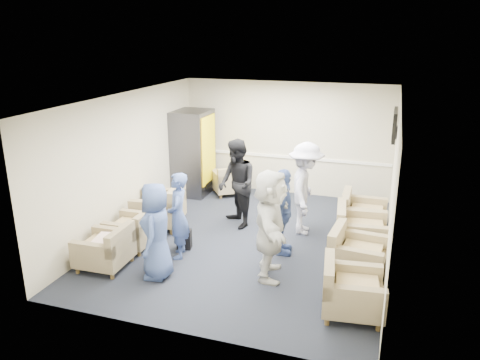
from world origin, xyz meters
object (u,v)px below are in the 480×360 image
(person_front_left, at_px, (156,231))
(person_mid_right, at_px, (282,212))
(armchair_right_midnear, at_px, (354,256))
(person_back_right, at_px, (305,189))
(person_front_right, at_px, (270,225))
(armchair_left_mid, at_px, (134,231))
(armchair_right_near, at_px, (349,292))
(armchair_left_near, at_px, (107,250))
(armchair_corner, at_px, (230,182))
(person_back_left, at_px, (237,184))
(armchair_right_far, at_px, (361,216))
(armchair_left_far, at_px, (162,209))
(armchair_right_midfar, at_px, (358,233))
(person_mid_left, at_px, (178,216))
(vending_machine, at_px, (193,153))

(person_front_left, xyz_separation_m, person_mid_right, (1.71, 1.43, -0.01))
(armchair_right_midnear, xyz_separation_m, person_mid_right, (-1.30, 0.42, 0.44))
(person_back_right, xyz_separation_m, person_front_right, (-0.20, -1.89, -0.01))
(armchair_left_mid, height_order, armchair_right_near, armchair_right_near)
(armchair_left_near, bearing_deg, armchair_corner, 168.24)
(armchair_corner, xyz_separation_m, person_back_left, (0.77, -1.80, 0.59))
(armchair_left_near, xyz_separation_m, armchair_left_mid, (0.01, 0.85, -0.00))
(armchair_left_mid, bearing_deg, armchair_right_far, 115.68)
(armchair_left_far, bearing_deg, armchair_right_midfar, 81.48)
(armchair_right_midnear, bearing_deg, armchair_left_far, 82.99)
(armchair_right_near, bearing_deg, armchair_right_midfar, -5.64)
(armchair_corner, bearing_deg, armchair_left_mid, 42.35)
(armchair_left_near, xyz_separation_m, person_front_right, (2.65, 0.58, 0.59))
(armchair_left_near, height_order, armchair_right_midnear, armchair_right_midnear)
(armchair_right_midfar, height_order, person_back_left, person_back_left)
(armchair_left_near, height_order, person_front_left, person_front_left)
(armchair_left_near, distance_m, armchair_corner, 4.24)
(person_mid_left, bearing_deg, armchair_right_far, 106.63)
(armchair_right_midnear, height_order, person_front_right, person_front_right)
(armchair_right_far, distance_m, person_front_left, 4.11)
(armchair_right_near, xyz_separation_m, person_back_left, (-2.48, 2.48, 0.56))
(person_back_left, bearing_deg, armchair_left_near, -72.42)
(armchair_right_midnear, xyz_separation_m, armchair_right_midfar, (-0.02, 0.91, 0.02))
(armchair_right_midnear, height_order, vending_machine, vending_machine)
(armchair_right_midnear, xyz_separation_m, person_front_left, (-3.01, -1.01, 0.45))
(person_mid_right, bearing_deg, armchair_left_far, 71.16)
(person_back_right, relative_size, person_mid_right, 1.16)
(armchair_left_near, relative_size, person_mid_right, 0.52)
(person_front_left, bearing_deg, armchair_right_far, 120.38)
(person_back_left, bearing_deg, person_front_right, -7.39)
(armchair_corner, xyz_separation_m, person_mid_left, (0.24, -3.41, 0.46))
(person_back_right, bearing_deg, armchair_corner, 44.84)
(person_front_right, bearing_deg, armchair_right_far, -40.78)
(armchair_right_midfar, bearing_deg, person_front_right, 131.22)
(armchair_left_mid, distance_m, armchair_right_midnear, 3.94)
(armchair_left_mid, bearing_deg, person_mid_right, 101.62)
(armchair_right_near, xyz_separation_m, armchair_right_far, (-0.06, 2.93, 0.01))
(person_back_left, relative_size, person_front_right, 0.99)
(armchair_left_far, bearing_deg, person_back_right, 92.37)
(armchair_right_near, relative_size, armchair_right_far, 1.07)
(person_mid_left, relative_size, person_back_right, 0.84)
(armchair_right_near, distance_m, person_mid_right, 2.09)
(armchair_right_midnear, relative_size, person_back_right, 0.51)
(person_back_left, bearing_deg, armchair_corner, 162.97)
(person_mid_right, height_order, person_front_right, person_front_right)
(armchair_left_near, bearing_deg, person_front_right, 100.29)
(armchair_corner, xyz_separation_m, person_front_left, (0.22, -4.16, 0.48))
(armchair_right_far, relative_size, person_back_left, 0.48)
(armchair_left_near, bearing_deg, armchair_right_near, 86.53)
(person_front_left, bearing_deg, vending_machine, -177.61)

